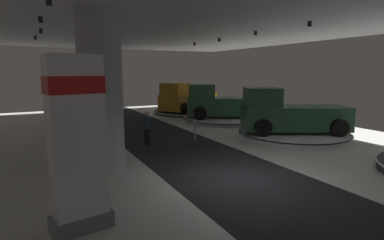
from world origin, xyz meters
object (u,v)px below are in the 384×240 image
at_px(pickup_truck_deep_right, 187,99).
at_px(display_platform_far_right, 225,118).
at_px(pickup_truck_mid_right, 288,114).
at_px(brand_sign_pylon, 77,142).
at_px(display_platform_mid_right, 293,134).
at_px(pickup_truck_far_right, 221,104).
at_px(column_left, 101,92).
at_px(display_platform_deep_right, 189,111).
at_px(visitor_walking_near, 147,126).

height_order(pickup_truck_deep_right, display_platform_far_right, pickup_truck_deep_right).
distance_m(pickup_truck_mid_right, pickup_truck_deep_right, 10.95).
bearing_deg(display_platform_far_right, brand_sign_pylon, -134.40).
relative_size(display_platform_mid_right, display_platform_far_right, 0.93).
distance_m(display_platform_mid_right, pickup_truck_mid_right, 1.12).
distance_m(brand_sign_pylon, pickup_truck_far_right, 15.96).
height_order(column_left, display_platform_deep_right, column_left).
relative_size(column_left, brand_sign_pylon, 1.45).
bearing_deg(visitor_walking_near, display_platform_deep_right, 53.55).
distance_m(display_platform_deep_right, pickup_truck_far_right, 4.74).
distance_m(pickup_truck_deep_right, display_platform_far_right, 4.79).
height_order(column_left, pickup_truck_deep_right, column_left).
relative_size(brand_sign_pylon, pickup_truck_far_right, 0.67).
distance_m(display_platform_mid_right, pickup_truck_far_right, 6.69).
bearing_deg(pickup_truck_mid_right, column_left, -174.07).
height_order(column_left, display_platform_far_right, column_left).
bearing_deg(display_platform_far_right, pickup_truck_mid_right, -92.32).
height_order(pickup_truck_mid_right, display_platform_deep_right, pickup_truck_mid_right).
xyz_separation_m(column_left, pickup_truck_mid_right, (9.65, 1.00, -1.51)).
bearing_deg(display_platform_deep_right, column_left, -128.00).
height_order(brand_sign_pylon, pickup_truck_deep_right, brand_sign_pylon).
height_order(pickup_truck_mid_right, pickup_truck_deep_right, pickup_truck_mid_right).
xyz_separation_m(column_left, brand_sign_pylon, (-1.33, -4.15, -0.79)).
bearing_deg(display_platform_deep_right, visitor_walking_near, -126.45).
distance_m(display_platform_mid_right, display_platform_far_right, 6.47).
relative_size(pickup_truck_deep_right, pickup_truck_far_right, 1.00).
bearing_deg(display_platform_deep_right, brand_sign_pylon, -123.56).
xyz_separation_m(pickup_truck_mid_right, pickup_truck_far_right, (-0.04, 6.45, -0.06)).
bearing_deg(pickup_truck_mid_right, display_platform_deep_right, 91.12).
bearing_deg(display_platform_far_right, column_left, -143.53).
distance_m(display_platform_deep_right, display_platform_far_right, 4.77).
bearing_deg(display_platform_far_right, display_platform_mid_right, -89.74).
bearing_deg(display_platform_deep_right, pickup_truck_mid_right, -88.88).
relative_size(brand_sign_pylon, display_platform_deep_right, 0.64).
relative_size(pickup_truck_deep_right, display_platform_far_right, 0.93).
height_order(brand_sign_pylon, visitor_walking_near, brand_sign_pylon).
distance_m(display_platform_deep_right, pickup_truck_deep_right, 1.08).
bearing_deg(pickup_truck_deep_right, visitor_walking_near, -125.67).
xyz_separation_m(column_left, visitor_walking_near, (2.58, 2.79, -1.84)).
height_order(column_left, pickup_truck_far_right, column_left).
height_order(brand_sign_pylon, display_platform_deep_right, brand_sign_pylon).
relative_size(column_left, display_platform_mid_right, 0.97).
bearing_deg(visitor_walking_near, column_left, -132.71).
height_order(display_platform_deep_right, pickup_truck_far_right, pickup_truck_far_right).
relative_size(pickup_truck_mid_right, display_platform_deep_right, 0.96).
bearing_deg(brand_sign_pylon, pickup_truck_mid_right, 25.13).
relative_size(pickup_truck_mid_right, visitor_walking_near, 3.57).
distance_m(brand_sign_pylon, display_platform_far_right, 16.15).
relative_size(brand_sign_pylon, display_platform_far_right, 0.62).
bearing_deg(display_platform_mid_right, pickup_truck_deep_right, 94.10).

